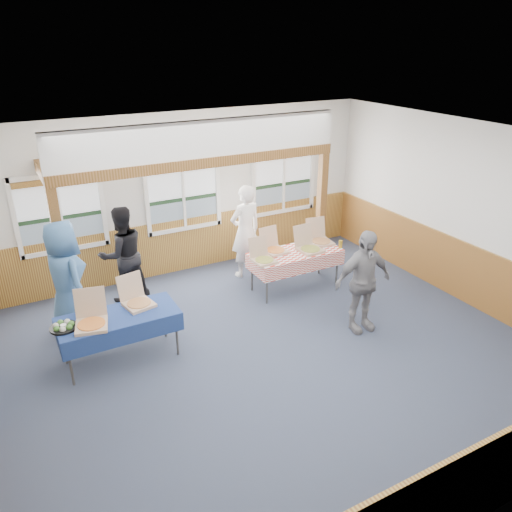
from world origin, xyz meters
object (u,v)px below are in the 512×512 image
at_px(man_blue, 66,279).
at_px(person_grey, 363,282).
at_px(table_left, 118,319).
at_px(woman_black, 123,255).
at_px(woman_white, 245,231).
at_px(table_right, 295,255).

distance_m(man_blue, person_grey, 4.70).
distance_m(table_left, woman_black, 1.93).
distance_m(woman_white, woman_black, 2.41).
xyz_separation_m(woman_black, person_grey, (3.13, -2.83, -0.02)).
height_order(woman_white, woman_black, woman_white).
height_order(woman_white, person_grey, woman_white).
bearing_deg(man_blue, woman_white, -97.52).
distance_m(table_left, woman_white, 3.43).
height_order(table_left, man_blue, man_blue).
bearing_deg(person_grey, woman_white, 108.86).
relative_size(woman_white, woman_black, 1.05).
height_order(table_left, woman_white, woman_white).
relative_size(table_right, man_blue, 0.97).
bearing_deg(woman_white, person_grey, 97.20).
bearing_deg(man_blue, person_grey, -133.97).
xyz_separation_m(table_right, man_blue, (-4.03, 0.38, 0.27)).
bearing_deg(woman_black, person_grey, 130.69).
xyz_separation_m(woman_white, person_grey, (0.72, -2.71, -0.07)).
bearing_deg(table_left, person_grey, -15.67).
distance_m(table_right, woman_black, 3.16).
xyz_separation_m(table_right, woman_black, (-2.96, 1.09, 0.20)).
bearing_deg(table_left, table_right, 11.44).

